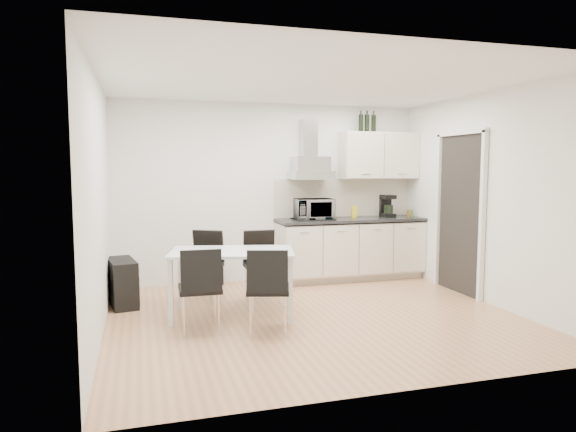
% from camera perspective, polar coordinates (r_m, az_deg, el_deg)
% --- Properties ---
extents(ground, '(4.50, 4.50, 0.00)m').
position_cam_1_polar(ground, '(5.89, 2.99, -11.13)').
color(ground, tan).
rests_on(ground, ground).
extents(wall_back, '(4.50, 0.10, 2.60)m').
position_cam_1_polar(wall_back, '(7.57, -1.94, 2.59)').
color(wall_back, white).
rests_on(wall_back, ground).
extents(wall_front, '(4.50, 0.10, 2.60)m').
position_cam_1_polar(wall_front, '(3.83, 12.94, -0.43)').
color(wall_front, white).
rests_on(wall_front, ground).
extents(wall_left, '(0.10, 4.00, 2.60)m').
position_cam_1_polar(wall_left, '(5.36, -20.32, 1.03)').
color(wall_left, white).
rests_on(wall_left, ground).
extents(wall_right, '(0.10, 4.00, 2.60)m').
position_cam_1_polar(wall_right, '(6.74, 21.44, 1.85)').
color(wall_right, white).
rests_on(wall_right, ground).
extents(ceiling, '(4.50, 4.50, 0.00)m').
position_cam_1_polar(ceiling, '(5.72, 3.12, 14.70)').
color(ceiling, white).
rests_on(ceiling, wall_back).
extents(doorway, '(0.08, 1.04, 2.10)m').
position_cam_1_polar(doorway, '(7.18, 18.44, 0.15)').
color(doorway, white).
rests_on(doorway, ground).
extents(kitchenette, '(2.22, 0.64, 2.52)m').
position_cam_1_polar(kitchenette, '(7.74, 7.10, -0.87)').
color(kitchenette, beige).
rests_on(kitchenette, ground).
extents(dining_table, '(1.50, 1.06, 0.75)m').
position_cam_1_polar(dining_table, '(5.80, -6.22, -4.66)').
color(dining_table, white).
rests_on(dining_table, ground).
extents(chair_far_left, '(0.63, 0.65, 0.88)m').
position_cam_1_polar(chair_far_left, '(6.51, -9.48, -5.59)').
color(chair_far_left, black).
rests_on(chair_far_left, ground).
extents(chair_far_right, '(0.44, 0.50, 0.88)m').
position_cam_1_polar(chair_far_right, '(6.44, -2.87, -5.66)').
color(chair_far_right, black).
rests_on(chair_far_right, ground).
extents(chair_near_left, '(0.45, 0.51, 0.88)m').
position_cam_1_polar(chair_near_left, '(5.34, -9.77, -8.06)').
color(chair_near_left, black).
rests_on(chair_near_left, ground).
extents(chair_near_right, '(0.56, 0.60, 0.88)m').
position_cam_1_polar(chair_near_right, '(5.25, -2.22, -8.24)').
color(chair_near_right, black).
rests_on(chair_near_right, ground).
extents(guitar_amp, '(0.40, 0.71, 0.56)m').
position_cam_1_polar(guitar_amp, '(6.60, -17.92, -7.04)').
color(guitar_amp, black).
rests_on(guitar_amp, ground).
extents(floor_speaker, '(0.24, 0.22, 0.33)m').
position_cam_1_polar(floor_speaker, '(7.46, -8.15, -6.30)').
color(floor_speaker, black).
rests_on(floor_speaker, ground).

